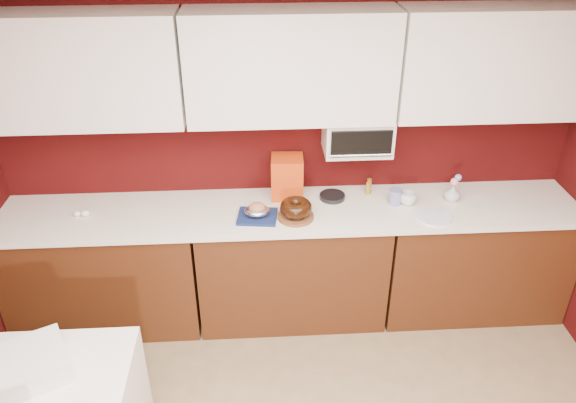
% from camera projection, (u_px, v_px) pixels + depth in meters
% --- Properties ---
extents(ceiling, '(4.00, 4.50, 0.02)m').
position_uv_depth(ceiling, '(348.00, 58.00, 1.37)').
color(ceiling, white).
rests_on(ceiling, wall_back).
extents(wall_back, '(4.00, 0.02, 2.50)m').
position_uv_depth(wall_back, '(289.00, 144.00, 3.94)').
color(wall_back, '#390807').
rests_on(wall_back, floor).
extents(base_cabinet_left, '(1.31, 0.58, 0.86)m').
position_uv_depth(base_cabinet_left, '(106.00, 271.00, 4.01)').
color(base_cabinet_left, '#46210E').
rests_on(base_cabinet_left, floor).
extents(base_cabinet_center, '(1.31, 0.58, 0.86)m').
position_uv_depth(base_cabinet_center, '(292.00, 264.00, 4.08)').
color(base_cabinet_center, '#46210E').
rests_on(base_cabinet_center, floor).
extents(base_cabinet_right, '(1.31, 0.58, 0.86)m').
position_uv_depth(base_cabinet_right, '(471.00, 258.00, 4.15)').
color(base_cabinet_right, '#46210E').
rests_on(base_cabinet_right, floor).
extents(countertop, '(4.00, 0.62, 0.04)m').
position_uv_depth(countertop, '(292.00, 212.00, 3.86)').
color(countertop, white).
rests_on(countertop, base_cabinet_center).
extents(upper_cabinet_left, '(1.31, 0.33, 0.70)m').
position_uv_depth(upper_cabinet_left, '(73.00, 71.00, 3.42)').
color(upper_cabinet_left, white).
rests_on(upper_cabinet_left, wall_back).
extents(upper_cabinet_center, '(1.31, 0.33, 0.70)m').
position_uv_depth(upper_cabinet_center, '(291.00, 67.00, 3.49)').
color(upper_cabinet_center, white).
rests_on(upper_cabinet_center, wall_back).
extents(upper_cabinet_right, '(1.31, 0.33, 0.70)m').
position_uv_depth(upper_cabinet_right, '(500.00, 63.00, 3.56)').
color(upper_cabinet_right, white).
rests_on(upper_cabinet_right, wall_back).
extents(toaster_oven, '(0.45, 0.30, 0.25)m').
position_uv_depth(toaster_oven, '(357.00, 134.00, 3.77)').
color(toaster_oven, white).
rests_on(toaster_oven, upper_cabinet_center).
extents(toaster_oven_door, '(0.40, 0.02, 0.18)m').
position_uv_depth(toaster_oven_door, '(361.00, 144.00, 3.63)').
color(toaster_oven_door, black).
rests_on(toaster_oven_door, toaster_oven).
extents(toaster_oven_handle, '(0.42, 0.02, 0.02)m').
position_uv_depth(toaster_oven_handle, '(361.00, 155.00, 3.66)').
color(toaster_oven_handle, silver).
rests_on(toaster_oven_handle, toaster_oven).
extents(cake_base, '(0.29, 0.29, 0.02)m').
position_uv_depth(cake_base, '(296.00, 217.00, 3.74)').
color(cake_base, brown).
rests_on(cake_base, countertop).
extents(bundt_cake, '(0.28, 0.28, 0.09)m').
position_uv_depth(bundt_cake, '(296.00, 208.00, 3.71)').
color(bundt_cake, black).
rests_on(bundt_cake, cake_base).
extents(navy_towel, '(0.28, 0.25, 0.02)m').
position_uv_depth(navy_towel, '(257.00, 216.00, 3.74)').
color(navy_towel, '#14224E').
rests_on(navy_towel, countertop).
extents(foil_ham_nest, '(0.20, 0.19, 0.06)m').
position_uv_depth(foil_ham_nest, '(257.00, 211.00, 3.72)').
color(foil_ham_nest, silver).
rests_on(foil_ham_nest, navy_towel).
extents(roasted_ham, '(0.14, 0.13, 0.07)m').
position_uv_depth(roasted_ham, '(257.00, 207.00, 3.71)').
color(roasted_ham, '#AC6D4F').
rests_on(roasted_ham, foil_ham_nest).
extents(pandoro_box, '(0.23, 0.21, 0.30)m').
position_uv_depth(pandoro_box, '(287.00, 177.00, 3.93)').
color(pandoro_box, '#B01D0B').
rests_on(pandoro_box, countertop).
extents(dark_pan, '(0.22, 0.22, 0.03)m').
position_uv_depth(dark_pan, '(332.00, 196.00, 3.97)').
color(dark_pan, black).
rests_on(dark_pan, countertop).
extents(coffee_mug, '(0.13, 0.13, 0.11)m').
position_uv_depth(coffee_mug, '(408.00, 198.00, 3.88)').
color(coffee_mug, silver).
rests_on(coffee_mug, countertop).
extents(blue_jar, '(0.09, 0.09, 0.11)m').
position_uv_depth(blue_jar, '(395.00, 197.00, 3.89)').
color(blue_jar, navy).
rests_on(blue_jar, countertop).
extents(flower_vase, '(0.10, 0.10, 0.13)m').
position_uv_depth(flower_vase, '(453.00, 192.00, 3.92)').
color(flower_vase, silver).
rests_on(flower_vase, countertop).
extents(flower_pink, '(0.05, 0.05, 0.05)m').
position_uv_depth(flower_pink, '(454.00, 182.00, 3.88)').
color(flower_pink, pink).
rests_on(flower_pink, flower_vase).
extents(flower_blue, '(0.05, 0.05, 0.05)m').
position_uv_depth(flower_blue, '(458.00, 178.00, 3.88)').
color(flower_blue, '#8197CE').
rests_on(flower_blue, flower_vase).
extents(china_plate, '(0.28, 0.28, 0.01)m').
position_uv_depth(china_plate, '(434.00, 217.00, 3.74)').
color(china_plate, white).
rests_on(china_plate, countertop).
extents(amber_bottle, '(0.04, 0.04, 0.09)m').
position_uv_depth(amber_bottle, '(368.00, 189.00, 4.00)').
color(amber_bottle, olive).
rests_on(amber_bottle, countertop).
extents(egg_left, '(0.06, 0.05, 0.04)m').
position_uv_depth(egg_left, '(77.00, 214.00, 3.76)').
color(egg_left, white).
rests_on(egg_left, countertop).
extents(egg_right, '(0.06, 0.05, 0.05)m').
position_uv_depth(egg_right, '(85.00, 213.00, 3.76)').
color(egg_right, silver).
rests_on(egg_right, countertop).
extents(newspaper_stack, '(0.48, 0.45, 0.13)m').
position_uv_depth(newspaper_stack, '(26.00, 366.00, 2.73)').
color(newspaper_stack, silver).
rests_on(newspaper_stack, dining_table).
extents(amber_bottle_tall, '(0.04, 0.04, 0.11)m').
position_uv_depth(amber_bottle_tall, '(369.00, 186.00, 4.02)').
color(amber_bottle_tall, brown).
rests_on(amber_bottle_tall, countertop).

